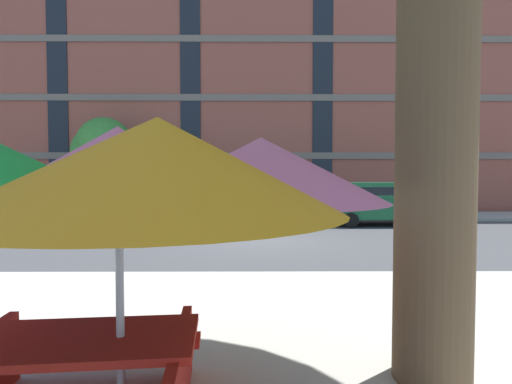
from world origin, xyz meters
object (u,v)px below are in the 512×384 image
object	(u,v)px
patio_umbrella	(118,169)
picnic_table	(74,374)
pickup_silver	(72,201)
sedan_green	(377,202)
sedan_blue	(229,202)
street_tree_left	(103,148)

from	to	relation	value
patio_umbrella	picnic_table	distance (m)	1.57
pickup_silver	sedan_green	distance (m)	12.67
pickup_silver	picnic_table	size ratio (longest dim) A/B	2.64
sedan_blue	picnic_table	xyz separation A→B (m)	(-0.30, -12.72, -0.46)
sedan_blue	street_tree_left	distance (m)	7.76
pickup_silver	street_tree_left	bearing A→B (deg)	90.66
pickup_silver	street_tree_left	size ratio (longest dim) A/B	1.02
patio_umbrella	pickup_silver	bearing A→B (deg)	117.28
street_tree_left	patio_umbrella	bearing A→B (deg)	-67.67
sedan_blue	patio_umbrella	distance (m)	12.75
sedan_blue	sedan_green	xyz separation A→B (m)	(6.17, 0.00, 0.00)
sedan_green	picnic_table	xyz separation A→B (m)	(-6.47, -12.72, -0.46)
patio_umbrella	sedan_green	bearing A→B (deg)	64.25
sedan_green	patio_umbrella	world-z (taller)	patio_umbrella
sedan_blue	street_tree_left	size ratio (longest dim) A/B	0.88
sedan_green	street_tree_left	bearing A→B (deg)	165.29
sedan_blue	sedan_green	size ratio (longest dim) A/B	1.00
street_tree_left	patio_umbrella	world-z (taller)	street_tree_left
picnic_table	street_tree_left	bearing A→B (deg)	111.25
sedan_green	patio_umbrella	size ratio (longest dim) A/B	1.11
patio_umbrella	picnic_table	world-z (taller)	patio_umbrella
sedan_blue	patio_umbrella	bearing A→B (deg)	-89.81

